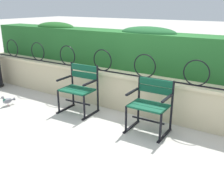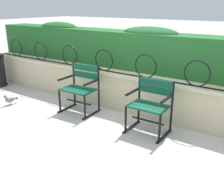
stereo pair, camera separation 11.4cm
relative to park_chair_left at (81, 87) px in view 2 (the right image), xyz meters
The scene contains 7 objects.
ground_plane 1.04m from the park_chair_left, 21.05° to the right, with size 60.00×60.00×0.00m, color #BCB7AD.
stone_wall 1.04m from the park_chair_left, 33.51° to the left, with size 8.32×0.41×0.70m.
iron_arch_fence 0.92m from the park_chair_left, 37.31° to the left, with size 7.76×0.02×0.42m.
hedge_row 1.49m from the park_chair_left, 51.15° to the left, with size 8.15×0.61×0.83m.
park_chair_left is the anchor object (origin of this frame).
park_chair_right 1.44m from the park_chair_left, ahead, with size 0.62×0.53×0.83m.
pigeon_near_chairs 1.54m from the park_chair_left, 157.51° to the right, with size 0.13×0.29×0.22m.
Camera 2 is at (2.25, -3.15, 1.92)m, focal length 42.18 mm.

